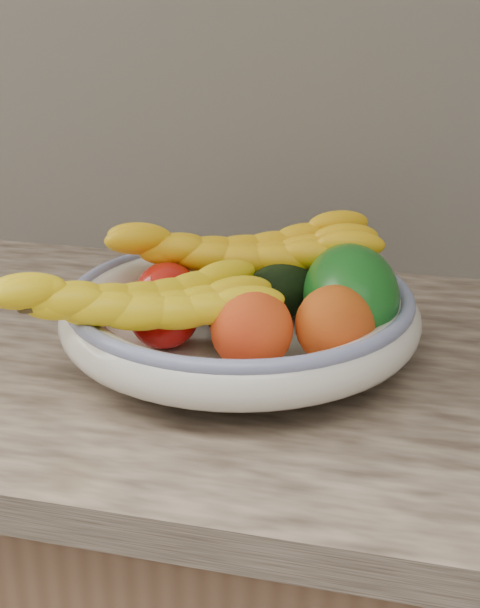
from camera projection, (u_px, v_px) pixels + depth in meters
name	position (u px, v px, depth m)	size (l,w,h in m)	color
fruit_bowl	(240.00, 314.00, 0.92)	(0.39, 0.39, 0.08)	silver
clementine_back_left	(243.00, 279.00, 1.01)	(0.06, 0.06, 0.05)	#DD4E04
clementine_back_right	(296.00, 276.00, 1.02)	(0.06, 0.06, 0.05)	#F46705
tomato_left	(167.00, 290.00, 0.95)	(0.07, 0.07, 0.06)	red
tomato_near_left	(164.00, 317.00, 0.88)	(0.07, 0.07, 0.06)	#BA0A0A
avocado_center	(229.00, 299.00, 0.92)	(0.07, 0.10, 0.07)	black
avocado_right	(282.00, 291.00, 0.94)	(0.06, 0.09, 0.06)	black
green_mango	(350.00, 295.00, 0.90)	(0.10, 0.15, 0.11)	#0F5314
peach_front	(252.00, 329.00, 0.84)	(0.08, 0.08, 0.08)	orange
peach_right	(335.00, 325.00, 0.84)	(0.08, 0.08, 0.08)	orange
banana_bunch_back	(242.00, 259.00, 0.97)	(0.33, 0.12, 0.09)	yellow
banana_bunch_front	(137.00, 310.00, 0.84)	(0.30, 0.12, 0.08)	yellow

